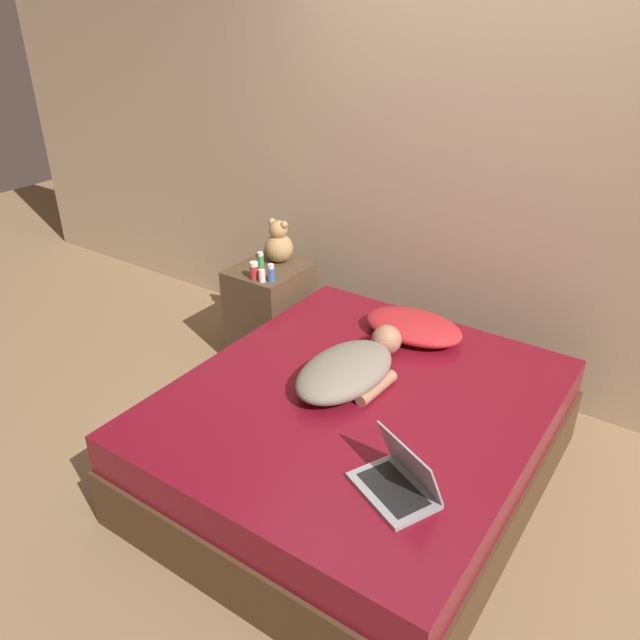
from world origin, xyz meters
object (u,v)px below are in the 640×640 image
at_px(bottle_green, 261,260).
at_px(bottle_red, 254,271).
at_px(person_lying, 350,368).
at_px(laptop, 399,480).
at_px(teddy_bear, 279,243).
at_px(bottle_white, 262,276).
at_px(pillow, 413,326).
at_px(bottle_blue, 271,273).

bearing_deg(bottle_green, bottle_red, -62.94).
distance_m(person_lying, laptop, 0.75).
relative_size(teddy_bear, bottle_green, 2.86).
relative_size(bottle_green, bottle_white, 1.28).
bearing_deg(bottle_white, teddy_bear, 109.30).
height_order(person_lying, teddy_bear, teddy_bear).
bearing_deg(teddy_bear, pillow, -8.83).
height_order(bottle_blue, bottle_green, bottle_blue).
xyz_separation_m(bottle_blue, bottle_green, (-0.19, 0.13, -0.01)).
bearing_deg(bottle_red, pillow, 7.64).
xyz_separation_m(laptop, bottle_blue, (-1.38, 0.98, 0.14)).
relative_size(laptop, bottle_red, 3.63).
height_order(bottle_red, bottle_green, bottle_red).
bearing_deg(bottle_white, person_lying, -25.75).
relative_size(pillow, laptop, 1.42).
relative_size(pillow, bottle_red, 5.14).
distance_m(pillow, laptop, 1.19).
height_order(person_lying, laptop, laptop).
height_order(laptop, bottle_blue, bottle_blue).
height_order(pillow, laptop, laptop).
relative_size(person_lying, bottle_red, 7.02).
relative_size(person_lying, teddy_bear, 2.72).
bearing_deg(person_lying, bottle_white, 157.45).
height_order(teddy_bear, bottle_green, teddy_bear).
bearing_deg(bottle_green, bottle_white, -48.77).
relative_size(bottle_red, bottle_white, 1.41).
distance_m(teddy_bear, bottle_red, 0.30).
bearing_deg(bottle_white, laptop, -33.55).
bearing_deg(bottle_green, person_lying, -29.94).
bearing_deg(bottle_blue, pillow, 6.67).
distance_m(laptop, bottle_blue, 1.70).
height_order(bottle_green, bottle_white, bottle_green).
distance_m(person_lying, teddy_bear, 1.24).
xyz_separation_m(pillow, person_lying, (-0.05, -0.56, 0.02)).
bearing_deg(pillow, bottle_green, 178.51).
relative_size(person_lying, bottle_green, 7.77).
distance_m(person_lying, bottle_red, 1.05).
height_order(bottle_blue, bottle_white, bottle_blue).
relative_size(bottle_red, bottle_blue, 0.99).
relative_size(laptop, teddy_bear, 1.40).
distance_m(pillow, person_lying, 0.57).
bearing_deg(bottle_red, bottle_white, -5.25).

